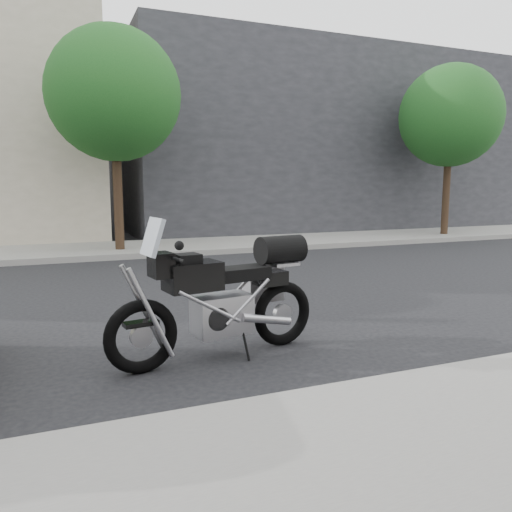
% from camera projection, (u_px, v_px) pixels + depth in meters
% --- Properties ---
extents(ground, '(120.00, 120.00, 0.00)m').
position_uv_depth(ground, '(283.00, 294.00, 8.58)').
color(ground, black).
rests_on(ground, ground).
extents(far_sidewalk, '(44.00, 3.00, 0.15)m').
position_uv_depth(far_sidewalk, '(189.00, 246.00, 14.53)').
color(far_sidewalk, gray).
rests_on(far_sidewalk, ground).
extents(far_building_dark, '(16.00, 11.00, 7.00)m').
position_uv_depth(far_building_dark, '(297.00, 148.00, 23.05)').
color(far_building_dark, '#27272C').
rests_on(far_building_dark, ground).
extents(street_tree_left, '(3.40, 3.40, 5.70)m').
position_uv_depth(street_tree_left, '(450.00, 116.00, 16.82)').
color(street_tree_left, '#352518').
rests_on(street_tree_left, far_sidewalk).
extents(street_tree_mid, '(3.40, 3.40, 5.70)m').
position_uv_depth(street_tree_mid, '(114.00, 95.00, 12.75)').
color(street_tree_mid, '#352518').
rests_on(street_tree_mid, far_sidewalk).
extents(motorcycle, '(2.45, 1.04, 1.56)m').
position_uv_depth(motorcycle, '(230.00, 295.00, 5.46)').
color(motorcycle, black).
rests_on(motorcycle, ground).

